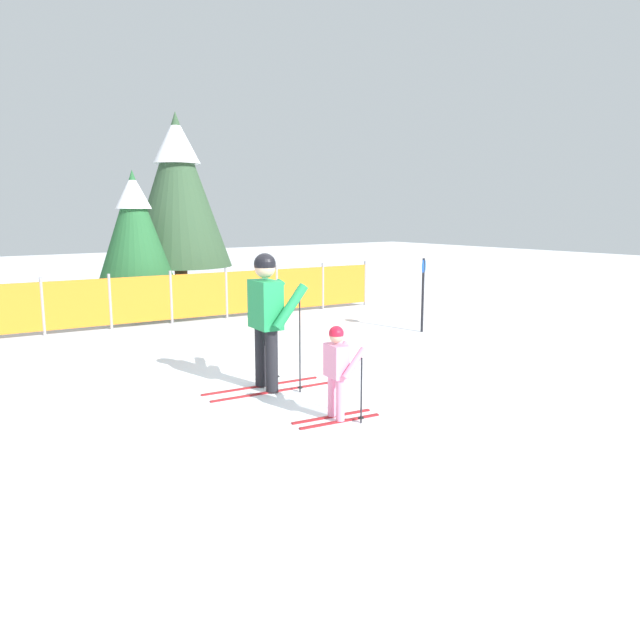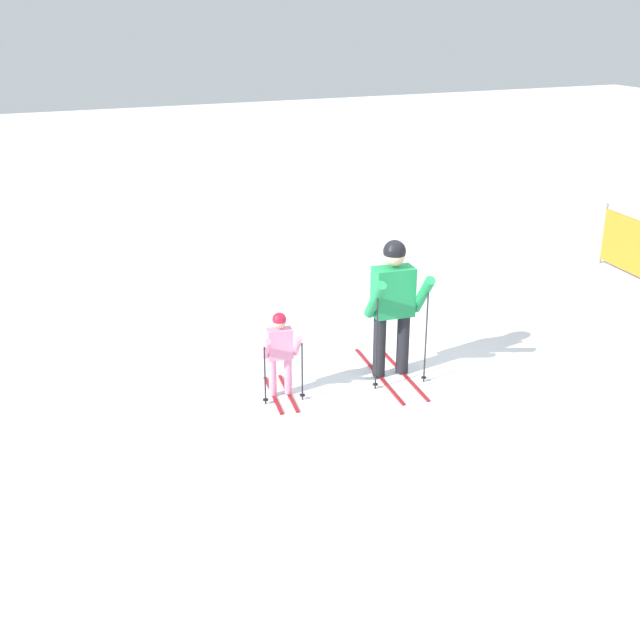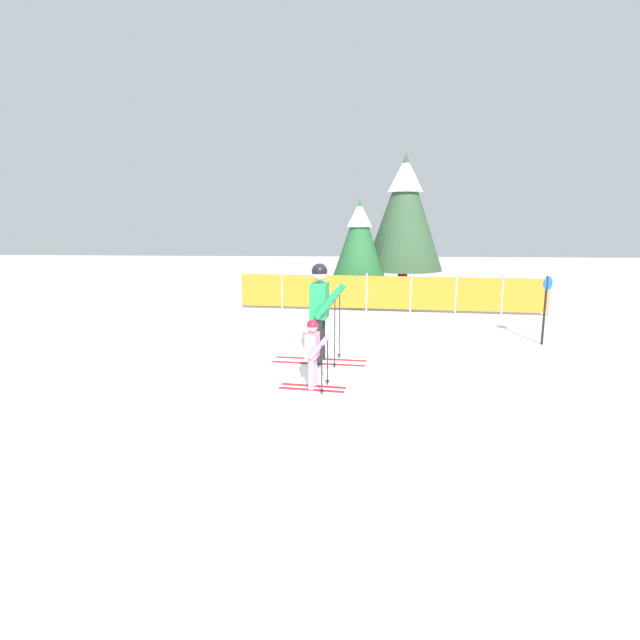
% 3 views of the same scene
% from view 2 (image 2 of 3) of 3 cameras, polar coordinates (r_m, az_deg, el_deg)
% --- Properties ---
extents(ground_plane, '(60.00, 60.00, 0.00)m').
position_cam_2_polar(ground_plane, '(10.55, 6.25, -4.42)').
color(ground_plane, white).
extents(skier_adult, '(1.78, 0.82, 1.86)m').
position_cam_2_polar(skier_adult, '(10.29, 5.26, 1.62)').
color(skier_adult, maroon).
rests_on(skier_adult, ground_plane).
extents(skier_child, '(1.07, 0.53, 1.11)m').
position_cam_2_polar(skier_child, '(9.90, -2.85, -2.04)').
color(skier_child, maroon).
rests_on(skier_child, ground_plane).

